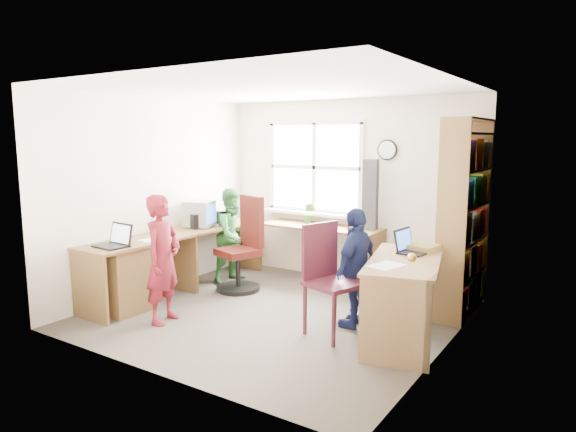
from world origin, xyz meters
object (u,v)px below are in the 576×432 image
Objects in this scene: crt_monitor at (199,214)px; person_red at (163,259)px; bookshelf at (464,222)px; swivel_chair at (244,250)px; cd_tower at (370,195)px; person_navy at (356,268)px; potted_plant at (309,213)px; laptop_right at (410,247)px; l_desk at (169,263)px; laptop_left at (115,241)px; right_desk at (404,281)px; person_green at (234,235)px; wooden_chair at (329,275)px.

person_red is at bearing -78.01° from crt_monitor.
bookshelf is 1.78× the size of swivel_chair.
person_navy is at bearing -82.25° from cd_tower.
cd_tower is at bearing 1.54° from potted_plant.
laptop_right is 0.41× the size of cd_tower.
laptop_left is at bearing -102.86° from l_desk.
cd_tower is 3.12× the size of potted_plant.
person_navy is at bearing -44.44° from potted_plant.
swivel_chair reaches higher than potted_plant.
right_desk is 1.21m from bookshelf.
swivel_chair is at bearing -115.19° from person_green.
right_desk is 1.84m from cd_tower.
person_navy is (2.09, -0.64, -0.01)m from person_green.
bookshelf is 5.08× the size of crt_monitor.
person_red reaches higher than person_green.
person_green reaches higher than potted_plant.
person_green reaches higher than laptop_left.
cd_tower is at bearing 119.09° from wooden_chair.
person_green is at bearing 32.35° from crt_monitor.
laptop_left is 0.31× the size of person_navy.
l_desk is 2.74m from right_desk.
l_desk is at bearing -75.04° from person_navy.
l_desk is 2.01× the size of right_desk.
crt_monitor is 1.14× the size of laptop_right.
cd_tower is 2.68m from person_red.
laptop_right is at bearing -111.09° from bookshelf.
crt_monitor is at bearing -152.95° from swivel_chair.
person_navy is at bearing 120.88° from laptop_right.
person_red is 1.10× the size of person_navy.
cd_tower is (-0.32, 1.66, 0.61)m from wooden_chair.
l_desk is 10.39× the size of potted_plant.
laptop_left is at bearing -102.76° from crt_monitor.
crt_monitor is at bearing 15.40° from person_red.
laptop_right is 0.57m from person_navy.
crt_monitor is 2.87m from laptop_right.
person_navy reaches higher than potted_plant.
laptop_right is (2.79, 1.30, 0.03)m from laptop_left.
l_desk is 8.13× the size of laptop_right.
swivel_chair is 0.95× the size of person_green.
l_desk is 2.05m from wooden_chair.
laptop_right is at bearing 86.96° from right_desk.
person_red is at bearing 15.28° from laptop_left.
right_desk is 1.36× the size of wooden_chair.
wooden_chair is 1.22× the size of cd_tower.
cd_tower reaches higher than person_green.
person_navy is (2.32, 1.08, -0.20)m from laptop_left.
laptop_right is (0.61, 0.54, 0.25)m from wooden_chair.
person_navy is (-0.53, 0.08, 0.04)m from right_desk.
cd_tower is (-0.99, 1.42, 0.63)m from right_desk.
bookshelf reaches higher than person_navy.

